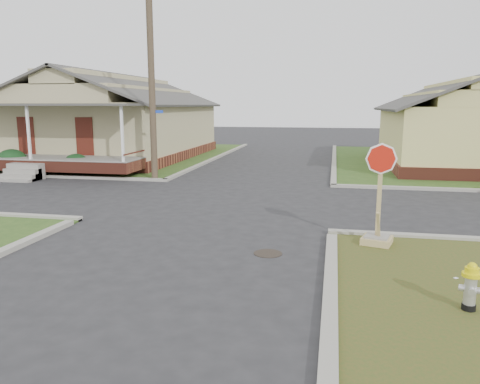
# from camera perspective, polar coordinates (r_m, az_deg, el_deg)

# --- Properties ---
(ground) EXTENTS (120.00, 120.00, 0.00)m
(ground) POSITION_cam_1_polar(r_m,az_deg,el_deg) (11.55, -7.15, -6.04)
(ground) COLOR #252528
(ground) RESTS_ON ground
(verge_far_left) EXTENTS (19.00, 19.00, 0.05)m
(verge_far_left) POSITION_cam_1_polar(r_m,az_deg,el_deg) (33.12, -18.76, 4.36)
(verge_far_left) COLOR #2C4C1B
(verge_far_left) RESTS_ON ground
(curbs) EXTENTS (80.00, 40.00, 0.12)m
(curbs) POSITION_cam_1_polar(r_m,az_deg,el_deg) (16.23, -1.56, -1.12)
(curbs) COLOR #9A978B
(curbs) RESTS_ON ground
(manhole) EXTENTS (0.64, 0.64, 0.01)m
(manhole) POSITION_cam_1_polar(r_m,az_deg,el_deg) (10.60, 3.42, -7.48)
(manhole) COLOR black
(manhole) RESTS_ON ground
(corner_house) EXTENTS (10.10, 15.50, 5.30)m
(corner_house) POSITION_cam_1_polar(r_m,az_deg,el_deg) (30.39, -15.31, 8.30)
(corner_house) COLOR brown
(corner_house) RESTS_ON ground
(side_house_yellow) EXTENTS (7.60, 11.60, 4.70)m
(side_house_yellow) POSITION_cam_1_polar(r_m,az_deg,el_deg) (27.76, 24.99, 7.32)
(side_house_yellow) COLOR brown
(side_house_yellow) RESTS_ON ground
(utility_pole) EXTENTS (1.80, 0.28, 9.00)m
(utility_pole) POSITION_cam_1_polar(r_m,az_deg,el_deg) (20.93, -10.76, 14.16)
(utility_pole) COLOR #3C3023
(utility_pole) RESTS_ON ground
(fire_hydrant) EXTENTS (0.30, 0.30, 0.80)m
(fire_hydrant) POSITION_cam_1_polar(r_m,az_deg,el_deg) (8.41, 26.31, -10.02)
(fire_hydrant) COLOR black
(fire_hydrant) RESTS_ON ground
(stop_sign) EXTENTS (0.68, 0.66, 2.39)m
(stop_sign) POSITION_cam_1_polar(r_m,az_deg,el_deg) (11.48, 16.45, -3.59)
(stop_sign) COLOR tan
(stop_sign) RESTS_ON ground
(hedge_left) EXTENTS (1.48, 1.22, 1.13)m
(hedge_left) POSITION_cam_1_polar(r_m,az_deg,el_deg) (25.09, -26.03, 3.39)
(hedge_left) COLOR #153C19
(hedge_left) RESTS_ON verge_far_left
(hedge_right) EXTENTS (1.32, 1.08, 1.01)m
(hedge_right) POSITION_cam_1_polar(r_m,az_deg,el_deg) (23.49, -19.34, 3.30)
(hedge_right) COLOR #153C19
(hedge_right) RESTS_ON verge_far_left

